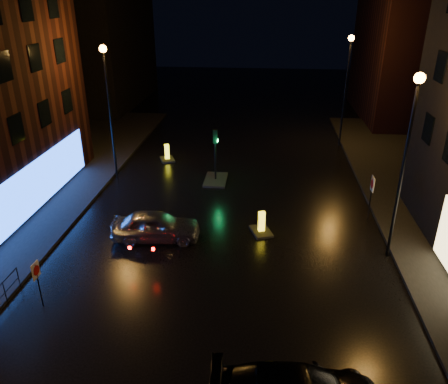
{
  "coord_description": "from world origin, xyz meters",
  "views": [
    {
      "loc": [
        1.9,
        -11.94,
        11.23
      ],
      "look_at": [
        0.11,
        6.24,
        2.8
      ],
      "focal_mm": 35.0,
      "sensor_mm": 36.0,
      "label": 1
    }
  ],
  "objects_px": {
    "road_sign_right": "(372,188)",
    "road_sign_left": "(37,274)",
    "traffic_signal": "(216,173)",
    "bollard_far": "(167,157)",
    "bollard_near": "(261,228)",
    "silver_hatchback": "(156,226)"
  },
  "relations": [
    {
      "from": "traffic_signal",
      "to": "silver_hatchback",
      "type": "distance_m",
      "value": 7.88
    },
    {
      "from": "road_sign_right",
      "to": "bollard_far",
      "type": "bearing_deg",
      "value": -31.22
    },
    {
      "from": "bollard_near",
      "to": "road_sign_left",
      "type": "relative_size",
      "value": 0.78
    },
    {
      "from": "bollard_near",
      "to": "traffic_signal",
      "type": "bearing_deg",
      "value": 95.71
    },
    {
      "from": "traffic_signal",
      "to": "silver_hatchback",
      "type": "bearing_deg",
      "value": -105.28
    },
    {
      "from": "traffic_signal",
      "to": "bollard_far",
      "type": "bearing_deg",
      "value": 138.98
    },
    {
      "from": "road_sign_left",
      "to": "road_sign_right",
      "type": "distance_m",
      "value": 16.6
    },
    {
      "from": "traffic_signal",
      "to": "bollard_near",
      "type": "bearing_deg",
      "value": -64.36
    },
    {
      "from": "bollard_far",
      "to": "traffic_signal",
      "type": "bearing_deg",
      "value": -63.36
    },
    {
      "from": "bollard_near",
      "to": "road_sign_left",
      "type": "xyz_separation_m",
      "value": [
        -8.39,
        -6.59,
        1.24
      ]
    },
    {
      "from": "traffic_signal",
      "to": "bollard_near",
      "type": "height_order",
      "value": "traffic_signal"
    },
    {
      "from": "silver_hatchback",
      "to": "bollard_far",
      "type": "relative_size",
      "value": 2.68
    },
    {
      "from": "bollard_far",
      "to": "road_sign_left",
      "type": "xyz_separation_m",
      "value": [
        -1.35,
        -16.48,
        1.24
      ]
    },
    {
      "from": "traffic_signal",
      "to": "bollard_far",
      "type": "relative_size",
      "value": 2.14
    },
    {
      "from": "bollard_near",
      "to": "road_sign_left",
      "type": "height_order",
      "value": "road_sign_left"
    },
    {
      "from": "bollard_near",
      "to": "road_sign_right",
      "type": "distance_m",
      "value": 6.31
    },
    {
      "from": "silver_hatchback",
      "to": "bollard_near",
      "type": "distance_m",
      "value": 5.32
    },
    {
      "from": "road_sign_right",
      "to": "road_sign_left",
      "type": "bearing_deg",
      "value": 31.74
    },
    {
      "from": "bollard_near",
      "to": "road_sign_right",
      "type": "height_order",
      "value": "road_sign_right"
    },
    {
      "from": "silver_hatchback",
      "to": "bollard_far",
      "type": "height_order",
      "value": "silver_hatchback"
    },
    {
      "from": "traffic_signal",
      "to": "bollard_near",
      "type": "distance_m",
      "value": 7.16
    },
    {
      "from": "bollard_far",
      "to": "road_sign_left",
      "type": "distance_m",
      "value": 16.58
    }
  ]
}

